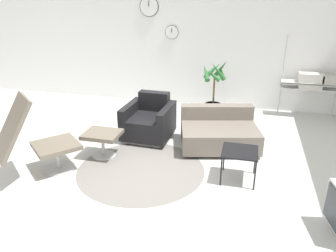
{
  "coord_description": "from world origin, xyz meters",
  "views": [
    {
      "loc": [
        1.22,
        -3.98,
        2.37
      ],
      "look_at": [
        0.14,
        0.32,
        0.55
      ],
      "focal_mm": 35.0,
      "sensor_mm": 36.0,
      "label": 1
    }
  ],
  "objects_px": {
    "lounge_chair": "(23,129)",
    "shelf_unit": "(313,82)",
    "couch_low": "(219,133)",
    "potted_plant": "(214,92)",
    "armchair_red": "(149,122)",
    "side_table": "(240,154)",
    "ottoman": "(102,138)"
  },
  "relations": [
    {
      "from": "ottoman",
      "to": "potted_plant",
      "type": "height_order",
      "value": "potted_plant"
    },
    {
      "from": "side_table",
      "to": "potted_plant",
      "type": "distance_m",
      "value": 2.47
    },
    {
      "from": "lounge_chair",
      "to": "side_table",
      "type": "distance_m",
      "value": 2.86
    },
    {
      "from": "lounge_chair",
      "to": "side_table",
      "type": "relative_size",
      "value": 2.65
    },
    {
      "from": "lounge_chair",
      "to": "shelf_unit",
      "type": "distance_m",
      "value": 5.31
    },
    {
      "from": "couch_low",
      "to": "shelf_unit",
      "type": "distance_m",
      "value": 2.5
    },
    {
      "from": "lounge_chair",
      "to": "couch_low",
      "type": "distance_m",
      "value": 2.94
    },
    {
      "from": "couch_low",
      "to": "potted_plant",
      "type": "bearing_deg",
      "value": -93.35
    },
    {
      "from": "side_table",
      "to": "potted_plant",
      "type": "relative_size",
      "value": 0.4
    },
    {
      "from": "potted_plant",
      "to": "lounge_chair",
      "type": "bearing_deg",
      "value": -125.4
    },
    {
      "from": "lounge_chair",
      "to": "couch_low",
      "type": "relative_size",
      "value": 0.89
    },
    {
      "from": "ottoman",
      "to": "couch_low",
      "type": "distance_m",
      "value": 1.87
    },
    {
      "from": "ottoman",
      "to": "shelf_unit",
      "type": "xyz_separation_m",
      "value": [
        3.32,
        2.63,
        0.42
      ]
    },
    {
      "from": "lounge_chair",
      "to": "potted_plant",
      "type": "bearing_deg",
      "value": 95.74
    },
    {
      "from": "side_table",
      "to": "shelf_unit",
      "type": "relative_size",
      "value": 0.29
    },
    {
      "from": "lounge_chair",
      "to": "couch_low",
      "type": "xyz_separation_m",
      "value": [
        2.4,
        1.62,
        -0.48
      ]
    },
    {
      "from": "potted_plant",
      "to": "armchair_red",
      "type": "bearing_deg",
      "value": -125.27
    },
    {
      "from": "lounge_chair",
      "to": "armchair_red",
      "type": "xyz_separation_m",
      "value": [
        1.2,
        1.68,
        -0.43
      ]
    },
    {
      "from": "armchair_red",
      "to": "potted_plant",
      "type": "bearing_deg",
      "value": -122.96
    },
    {
      "from": "ottoman",
      "to": "side_table",
      "type": "relative_size",
      "value": 1.15
    },
    {
      "from": "couch_low",
      "to": "potted_plant",
      "type": "xyz_separation_m",
      "value": [
        -0.26,
        1.4,
        0.28
      ]
    },
    {
      "from": "ottoman",
      "to": "potted_plant",
      "type": "xyz_separation_m",
      "value": [
        1.43,
        2.19,
        0.2
      ]
    },
    {
      "from": "armchair_red",
      "to": "potted_plant",
      "type": "xyz_separation_m",
      "value": [
        0.95,
        1.34,
        0.23
      ]
    },
    {
      "from": "armchair_red",
      "to": "shelf_unit",
      "type": "height_order",
      "value": "shelf_unit"
    },
    {
      "from": "lounge_chair",
      "to": "shelf_unit",
      "type": "xyz_separation_m",
      "value": [
        4.03,
        3.45,
        0.02
      ]
    },
    {
      "from": "side_table",
      "to": "potted_plant",
      "type": "height_order",
      "value": "potted_plant"
    },
    {
      "from": "armchair_red",
      "to": "side_table",
      "type": "bearing_deg",
      "value": 148.8
    },
    {
      "from": "couch_low",
      "to": "lounge_chair",
      "type": "bearing_deg",
      "value": 19.99
    },
    {
      "from": "ottoman",
      "to": "shelf_unit",
      "type": "bearing_deg",
      "value": 38.37
    },
    {
      "from": "armchair_red",
      "to": "lounge_chair",
      "type": "bearing_deg",
      "value": 56.8
    },
    {
      "from": "potted_plant",
      "to": "ottoman",
      "type": "bearing_deg",
      "value": -123.02
    },
    {
      "from": "ottoman",
      "to": "potted_plant",
      "type": "bearing_deg",
      "value": 56.98
    }
  ]
}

